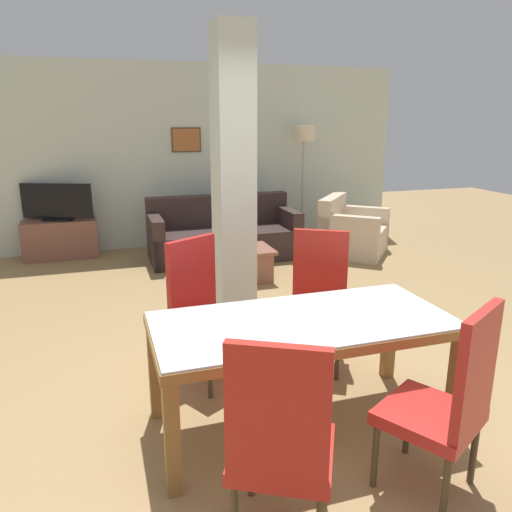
{
  "coord_description": "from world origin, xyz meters",
  "views": [
    {
      "loc": [
        -1.14,
        -2.62,
        1.93
      ],
      "look_at": [
        0.0,
        0.95,
        0.88
      ],
      "focal_mm": 35.0,
      "sensor_mm": 36.0,
      "label": 1
    }
  ],
  "objects_px": {
    "dining_chair_far_right": "(318,296)",
    "tv_screen": "(57,203)",
    "dining_chair_far_left": "(202,307)",
    "floor_lamp": "(304,145)",
    "dining_chair_near_left": "(281,440)",
    "dining_table": "(302,340)",
    "dining_chair_near_right": "(449,399)",
    "coffee_table": "(240,264)",
    "sofa": "(223,237)",
    "armchair": "(351,234)",
    "bottle": "(245,243)",
    "tv_stand": "(61,239)"
  },
  "relations": [
    {
      "from": "dining_chair_far_right",
      "to": "tv_screen",
      "type": "height_order",
      "value": "dining_chair_far_right"
    },
    {
      "from": "dining_chair_far_right",
      "to": "coffee_table",
      "type": "distance_m",
      "value": 2.24
    },
    {
      "from": "dining_chair_near_left",
      "to": "armchair",
      "type": "height_order",
      "value": "dining_chair_near_left"
    },
    {
      "from": "dining_chair_far_right",
      "to": "armchair",
      "type": "height_order",
      "value": "dining_chair_far_right"
    },
    {
      "from": "sofa",
      "to": "floor_lamp",
      "type": "relative_size",
      "value": 1.14
    },
    {
      "from": "tv_stand",
      "to": "floor_lamp",
      "type": "bearing_deg",
      "value": -1.49
    },
    {
      "from": "sofa",
      "to": "tv_screen",
      "type": "xyz_separation_m",
      "value": [
        -2.19,
        0.68,
        0.5
      ]
    },
    {
      "from": "tv_screen",
      "to": "floor_lamp",
      "type": "relative_size",
      "value": 0.52
    },
    {
      "from": "dining_chair_far_left",
      "to": "bottle",
      "type": "height_order",
      "value": "dining_chair_far_left"
    },
    {
      "from": "coffee_table",
      "to": "tv_screen",
      "type": "relative_size",
      "value": 0.82
    },
    {
      "from": "dining_chair_far_left",
      "to": "dining_chair_far_right",
      "type": "bearing_deg",
      "value": 148.06
    },
    {
      "from": "dining_table",
      "to": "dining_chair_far_right",
      "type": "xyz_separation_m",
      "value": [
        0.46,
        0.78,
        -0.03
      ]
    },
    {
      "from": "bottle",
      "to": "tv_screen",
      "type": "xyz_separation_m",
      "value": [
        -2.15,
        1.89,
        0.29
      ]
    },
    {
      "from": "dining_chair_far_left",
      "to": "coffee_table",
      "type": "relative_size",
      "value": 1.39
    },
    {
      "from": "sofa",
      "to": "coffee_table",
      "type": "relative_size",
      "value": 2.67
    },
    {
      "from": "coffee_table",
      "to": "floor_lamp",
      "type": "xyz_separation_m",
      "value": [
        1.49,
        1.63,
        1.32
      ]
    },
    {
      "from": "dining_table",
      "to": "dining_chair_far_right",
      "type": "distance_m",
      "value": 0.91
    },
    {
      "from": "dining_chair_far_left",
      "to": "armchair",
      "type": "bearing_deg",
      "value": -163.48
    },
    {
      "from": "coffee_table",
      "to": "tv_stand",
      "type": "xyz_separation_m",
      "value": [
        -2.14,
        1.73,
        0.07
      ]
    },
    {
      "from": "dining_chair_far_left",
      "to": "floor_lamp",
      "type": "bearing_deg",
      "value": -151.64
    },
    {
      "from": "dining_chair_near_left",
      "to": "sofa",
      "type": "distance_m",
      "value": 4.98
    },
    {
      "from": "dining_chair_near_right",
      "to": "tv_screen",
      "type": "distance_m",
      "value": 5.93
    },
    {
      "from": "dining_chair_near_right",
      "to": "dining_chair_far_right",
      "type": "height_order",
      "value": "same"
    },
    {
      "from": "dining_table",
      "to": "coffee_table",
      "type": "xyz_separation_m",
      "value": [
        0.45,
        2.99,
        -0.39
      ]
    },
    {
      "from": "dining_chair_near_left",
      "to": "dining_chair_far_right",
      "type": "bearing_deg",
      "value": 88.86
    },
    {
      "from": "dining_chair_far_left",
      "to": "dining_chair_far_right",
      "type": "xyz_separation_m",
      "value": [
        0.92,
        -0.04,
        0.0
      ]
    },
    {
      "from": "dining_chair_near_left",
      "to": "floor_lamp",
      "type": "xyz_separation_m",
      "value": [
        2.4,
        5.47,
        0.96
      ]
    },
    {
      "from": "sofa",
      "to": "tv_screen",
      "type": "height_order",
      "value": "tv_screen"
    },
    {
      "from": "dining_chair_near_right",
      "to": "bottle",
      "type": "relative_size",
      "value": 3.77
    },
    {
      "from": "dining_table",
      "to": "dining_chair_near_left",
      "type": "bearing_deg",
      "value": -118.38
    },
    {
      "from": "dining_chair_far_right",
      "to": "dining_chair_far_left",
      "type": "bearing_deg",
      "value": 28.12
    },
    {
      "from": "armchair",
      "to": "tv_screen",
      "type": "height_order",
      "value": "tv_screen"
    },
    {
      "from": "dining_chair_far_left",
      "to": "tv_stand",
      "type": "distance_m",
      "value": 4.1
    },
    {
      "from": "dining_table",
      "to": "dining_chair_near_left",
      "type": "distance_m",
      "value": 0.97
    },
    {
      "from": "armchair",
      "to": "coffee_table",
      "type": "xyz_separation_m",
      "value": [
        -1.87,
        -0.7,
        -0.09
      ]
    },
    {
      "from": "dining_chair_near_right",
      "to": "armchair",
      "type": "bearing_deg",
      "value": 37.43
    },
    {
      "from": "dining_chair_near_left",
      "to": "coffee_table",
      "type": "height_order",
      "value": "dining_chair_near_left"
    },
    {
      "from": "floor_lamp",
      "to": "dining_chair_near_left",
      "type": "bearing_deg",
      "value": -113.71
    },
    {
      "from": "dining_chair_far_right",
      "to": "sofa",
      "type": "relative_size",
      "value": 0.52
    },
    {
      "from": "tv_screen",
      "to": "floor_lamp",
      "type": "height_order",
      "value": "floor_lamp"
    },
    {
      "from": "dining_chair_near_right",
      "to": "dining_chair_far_left",
      "type": "bearing_deg",
      "value": 89.64
    },
    {
      "from": "sofa",
      "to": "floor_lamp",
      "type": "bearing_deg",
      "value": -157.77
    },
    {
      "from": "dining_chair_near_left",
      "to": "armchair",
      "type": "xyz_separation_m",
      "value": [
        2.78,
        4.54,
        -0.27
      ]
    },
    {
      "from": "dining_chair_far_left",
      "to": "armchair",
      "type": "xyz_separation_m",
      "value": [
        2.78,
        2.87,
        -0.27
      ]
    },
    {
      "from": "tv_screen",
      "to": "dining_table",
      "type": "bearing_deg",
      "value": 130.92
    },
    {
      "from": "coffee_table",
      "to": "bottle",
      "type": "xyz_separation_m",
      "value": [
        0.02,
        -0.16,
        0.3
      ]
    },
    {
      "from": "tv_screen",
      "to": "dining_chair_far_left",
      "type": "bearing_deg",
      "value": 128.71
    },
    {
      "from": "dining_chair_near_right",
      "to": "tv_screen",
      "type": "height_order",
      "value": "dining_chair_near_right"
    },
    {
      "from": "dining_table",
      "to": "dining_chair_near_right",
      "type": "bearing_deg",
      "value": -59.96
    },
    {
      "from": "dining_chair_near_left",
      "to": "dining_chair_near_right",
      "type": "bearing_deg",
      "value": 31.61
    }
  ]
}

